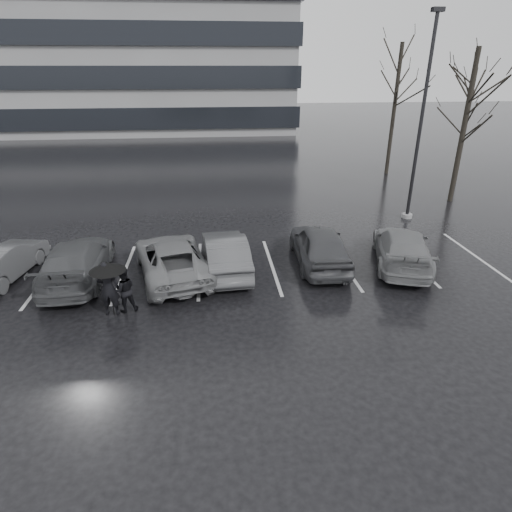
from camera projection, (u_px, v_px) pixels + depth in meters
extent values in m
plane|color=black|center=(265.00, 298.00, 14.29)|extent=(160.00, 160.00, 0.00)
cube|color=gray|center=(28.00, 1.00, 50.00)|extent=(60.00, 25.00, 28.00)
cube|color=black|center=(48.00, 109.00, 54.89)|extent=(60.60, 25.60, 2.20)
cube|color=black|center=(42.00, 75.00, 53.26)|extent=(60.60, 25.60, 2.20)
cube|color=black|center=(35.00, 39.00, 51.63)|extent=(60.60, 25.60, 2.20)
cube|color=black|center=(28.00, 1.00, 50.00)|extent=(60.60, 25.60, 2.20)
imported|color=black|center=(320.00, 245.00, 16.46)|extent=(1.97, 4.58, 1.54)
imported|color=#2A2A2C|center=(225.00, 253.00, 15.94)|extent=(1.80, 4.42, 1.43)
imported|color=#4C4C4E|center=(172.00, 258.00, 15.58)|extent=(3.40, 5.36, 1.38)
imported|color=black|center=(77.00, 261.00, 15.29)|extent=(2.22, 5.07, 1.45)
imported|color=#2A2A2C|center=(3.00, 261.00, 15.41)|extent=(2.06, 4.20, 1.32)
imported|color=#4C4C4E|center=(402.00, 247.00, 16.45)|extent=(3.32, 5.19, 1.40)
imported|color=black|center=(108.00, 289.00, 13.01)|extent=(0.67, 0.45, 1.79)
imported|color=black|center=(124.00, 290.00, 13.26)|extent=(0.86, 0.76, 1.48)
cylinder|color=black|center=(111.00, 293.00, 13.01)|extent=(0.02, 0.02, 1.56)
cone|color=black|center=(107.00, 267.00, 12.65)|extent=(1.08, 1.08, 0.27)
sphere|color=black|center=(106.00, 262.00, 12.60)|extent=(0.05, 0.05, 0.05)
cylinder|color=gray|center=(407.00, 216.00, 21.79)|extent=(0.51, 0.51, 0.21)
cylinder|color=black|center=(421.00, 124.00, 19.95)|extent=(0.16, 0.16, 9.23)
cube|color=black|center=(438.00, 9.00, 18.05)|extent=(0.51, 0.31, 0.18)
cube|color=#B0B0B3|center=(47.00, 276.00, 15.79)|extent=(0.12, 5.00, 0.00)
cube|color=#B0B0B3|center=(124.00, 272.00, 16.07)|extent=(0.12, 5.00, 0.00)
cube|color=#B0B0B3|center=(199.00, 269.00, 16.34)|extent=(0.12, 5.00, 0.00)
cube|color=#B0B0B3|center=(272.00, 265.00, 16.62)|extent=(0.12, 5.00, 0.00)
cube|color=#B0B0B3|center=(342.00, 262.00, 16.89)|extent=(0.12, 5.00, 0.00)
cube|color=#B0B0B3|center=(410.00, 259.00, 17.17)|extent=(0.12, 5.00, 0.00)
cube|color=#B0B0B3|center=(475.00, 256.00, 17.44)|extent=(0.12, 5.00, 0.00)
cylinder|color=black|center=(463.00, 129.00, 22.92)|extent=(0.26, 0.26, 8.00)
cylinder|color=black|center=(465.00, 128.00, 27.00)|extent=(0.26, 0.26, 7.00)
cylinder|color=black|center=(394.00, 111.00, 29.07)|extent=(0.26, 0.26, 8.50)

